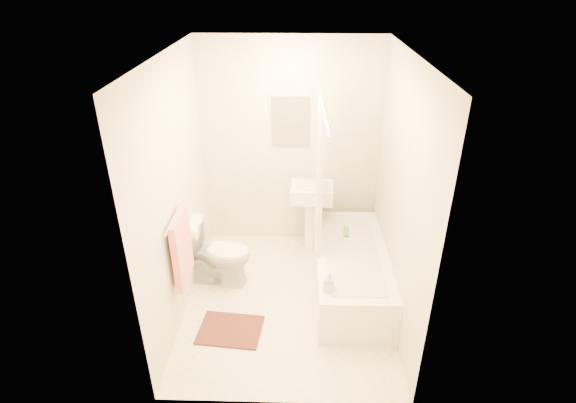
{
  "coord_description": "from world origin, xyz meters",
  "views": [
    {
      "loc": [
        0.1,
        -3.55,
        3.01
      ],
      "look_at": [
        0.0,
        0.25,
        1.0
      ],
      "focal_mm": 28.0,
      "sensor_mm": 36.0,
      "label": 1
    }
  ],
  "objects_px": {
    "bathtub": "(350,270)",
    "sink": "(311,215)",
    "soap_bottle": "(329,281)",
    "bath_mat": "(230,330)",
    "toilet": "(218,253)"
  },
  "relations": [
    {
      "from": "soap_bottle",
      "to": "toilet",
      "type": "bearing_deg",
      "value": 147.61
    },
    {
      "from": "toilet",
      "to": "soap_bottle",
      "type": "relative_size",
      "value": 3.69
    },
    {
      "from": "sink",
      "to": "soap_bottle",
      "type": "distance_m",
      "value": 1.35
    },
    {
      "from": "toilet",
      "to": "soap_bottle",
      "type": "distance_m",
      "value": 1.33
    },
    {
      "from": "bath_mat",
      "to": "sink",
      "type": "bearing_deg",
      "value": 61.12
    },
    {
      "from": "bath_mat",
      "to": "soap_bottle",
      "type": "bearing_deg",
      "value": 3.28
    },
    {
      "from": "bath_mat",
      "to": "bathtub",
      "type": "bearing_deg",
      "value": 29.72
    },
    {
      "from": "soap_bottle",
      "to": "sink",
      "type": "bearing_deg",
      "value": 95.44
    },
    {
      "from": "bathtub",
      "to": "bath_mat",
      "type": "bearing_deg",
      "value": -150.28
    },
    {
      "from": "toilet",
      "to": "bathtub",
      "type": "distance_m",
      "value": 1.39
    },
    {
      "from": "sink",
      "to": "bathtub",
      "type": "distance_m",
      "value": 0.86
    },
    {
      "from": "sink",
      "to": "soap_bottle",
      "type": "height_order",
      "value": "sink"
    },
    {
      "from": "bathtub",
      "to": "sink",
      "type": "bearing_deg",
      "value": 118.45
    },
    {
      "from": "bathtub",
      "to": "bath_mat",
      "type": "distance_m",
      "value": 1.36
    },
    {
      "from": "toilet",
      "to": "bathtub",
      "type": "xyz_separation_m",
      "value": [
        1.38,
        -0.09,
        -0.12
      ]
    }
  ]
}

